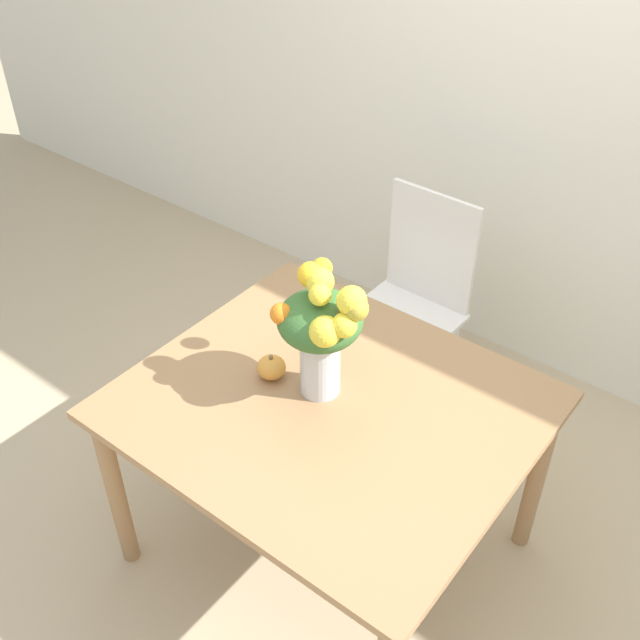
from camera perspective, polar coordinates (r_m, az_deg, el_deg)
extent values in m
plane|color=tan|center=(2.87, 0.60, -16.91)|extent=(12.00, 12.00, 0.00)
cube|color=silver|center=(3.13, 18.21, 17.53)|extent=(8.00, 0.06, 2.70)
cube|color=#9E754C|center=(2.32, 0.72, -6.50)|extent=(1.20, 1.05, 0.03)
cylinder|color=#9E754C|center=(2.66, -15.29, -12.50)|extent=(0.06, 0.06, 0.71)
cylinder|color=#9E754C|center=(3.09, -2.09, -2.36)|extent=(0.06, 0.06, 0.71)
cylinder|color=#9E754C|center=(2.71, 16.18, -11.34)|extent=(0.06, 0.06, 0.71)
cylinder|color=silver|center=(2.27, 0.00, -3.23)|extent=(0.12, 0.12, 0.22)
cylinder|color=silver|center=(2.31, 0.00, -4.31)|extent=(0.11, 0.11, 0.11)
cylinder|color=#38662D|center=(2.24, 0.50, -2.81)|extent=(0.01, 0.00, 0.27)
cylinder|color=#38662D|center=(2.26, 0.52, -2.33)|extent=(0.01, 0.01, 0.27)
cylinder|color=#38662D|center=(2.27, -0.17, -2.17)|extent=(0.01, 0.01, 0.27)
cylinder|color=#38662D|center=(2.25, -0.63, -2.55)|extent=(0.01, 0.01, 0.27)
cylinder|color=#38662D|center=(2.23, -0.22, -2.95)|extent=(0.01, 0.01, 0.27)
ellipsoid|color=#38662D|center=(2.17, 0.00, 0.00)|extent=(0.25, 0.25, 0.15)
sphere|color=#D64C23|center=(2.09, 2.33, 0.72)|extent=(0.06, 0.06, 0.06)
sphere|color=yellow|center=(2.07, 0.38, -0.89)|extent=(0.09, 0.09, 0.09)
sphere|color=yellow|center=(2.05, 2.43, 1.47)|extent=(0.09, 0.09, 0.09)
sphere|color=yellow|center=(2.08, 0.02, 1.97)|extent=(0.06, 0.06, 0.06)
sphere|color=#AD9E33|center=(2.05, 2.78, 0.87)|extent=(0.07, 0.07, 0.07)
sphere|color=yellow|center=(2.06, 1.86, -0.41)|extent=(0.07, 0.07, 0.07)
sphere|color=yellow|center=(2.12, -0.76, 3.48)|extent=(0.07, 0.07, 0.07)
sphere|color=yellow|center=(2.24, 0.15, 3.97)|extent=(0.06, 0.06, 0.06)
sphere|color=orange|center=(2.14, -2.99, 0.48)|extent=(0.06, 0.06, 0.06)
sphere|color=yellow|center=(2.11, -0.01, 2.94)|extent=(0.08, 0.08, 0.08)
ellipsoid|color=gold|center=(2.37, -3.73, -3.62)|extent=(0.09, 0.09, 0.07)
cylinder|color=brown|center=(2.35, -3.77, -2.89)|extent=(0.01, 0.01, 0.02)
cube|color=white|center=(3.08, 6.08, -0.13)|extent=(0.43, 0.43, 0.02)
cylinder|color=white|center=(3.20, 1.56, -3.72)|extent=(0.04, 0.04, 0.45)
cylinder|color=white|center=(3.06, 6.63, -6.36)|extent=(0.04, 0.04, 0.45)
cylinder|color=white|center=(3.41, 5.07, -0.78)|extent=(0.04, 0.04, 0.45)
cylinder|color=white|center=(3.28, 9.94, -3.10)|extent=(0.04, 0.04, 0.45)
cube|color=white|center=(3.08, 8.50, 5.46)|extent=(0.40, 0.03, 0.50)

